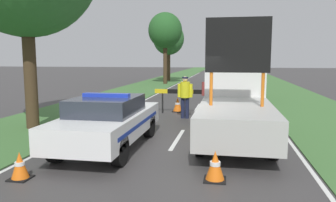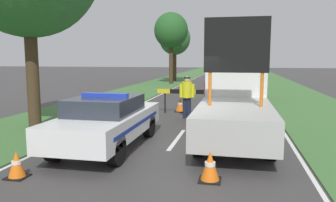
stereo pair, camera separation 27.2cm
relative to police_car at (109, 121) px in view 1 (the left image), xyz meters
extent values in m
plane|color=#3D3A3A|center=(1.71, 0.28, -0.76)|extent=(160.00, 160.00, 0.00)
cube|color=silver|center=(1.71, 1.29, -0.76)|extent=(0.12, 2.59, 0.01)
cube|color=silver|center=(1.71, 7.94, -0.76)|extent=(0.12, 2.59, 0.01)
cube|color=silver|center=(1.71, 14.60, -0.76)|extent=(0.12, 2.59, 0.01)
cube|color=silver|center=(1.71, 21.25, -0.76)|extent=(0.12, 2.59, 0.01)
cube|color=silver|center=(1.71, 27.91, -0.76)|extent=(0.12, 2.59, 0.01)
cube|color=silver|center=(1.71, 34.56, -0.76)|extent=(0.12, 2.59, 0.01)
cube|color=silver|center=(1.71, 41.21, -0.76)|extent=(0.12, 2.59, 0.01)
cube|color=silver|center=(-1.61, 17.26, -0.76)|extent=(0.10, 61.15, 0.01)
cube|color=silver|center=(5.02, 17.26, -0.76)|extent=(0.10, 61.15, 0.01)
cube|color=#427038|center=(-3.78, 20.28, -0.74)|extent=(4.14, 120.00, 0.03)
cube|color=#427038|center=(7.19, 20.28, -0.74)|extent=(4.14, 120.00, 0.03)
cube|color=white|center=(0.00, 0.02, -0.09)|extent=(1.80, 4.59, 0.61)
cube|color=#282D38|center=(0.00, -0.12, 0.44)|extent=(1.59, 2.11, 0.45)
cylinder|color=black|center=(-0.78, 1.44, -0.39)|extent=(0.24, 0.74, 0.74)
cylinder|color=black|center=(0.78, 1.44, -0.39)|extent=(0.24, 0.74, 0.74)
cylinder|color=black|center=(-0.78, -1.41, -0.39)|extent=(0.24, 0.74, 0.74)
cylinder|color=black|center=(0.78, -1.41, -0.39)|extent=(0.24, 0.74, 0.74)
cube|color=#1E38C6|center=(0.00, -0.12, 0.71)|extent=(1.26, 0.24, 0.10)
cube|color=#193399|center=(0.00, 0.02, -0.06)|extent=(1.81, 3.77, 0.10)
cube|color=black|center=(0.00, 2.35, -0.15)|extent=(0.99, 0.08, 0.37)
cube|color=white|center=(3.41, 3.67, 0.47)|extent=(2.01, 1.96, 1.68)
cube|color=#232833|center=(3.41, 4.62, 0.77)|extent=(1.71, 0.04, 0.74)
cube|color=#B2B2AD|center=(3.41, 0.60, 0.02)|extent=(2.01, 4.18, 0.78)
cylinder|color=#D16619|center=(2.74, 0.60, 0.86)|extent=(0.09, 0.09, 0.90)
cylinder|color=#D16619|center=(4.09, 0.60, 0.86)|extent=(0.09, 0.09, 0.90)
cube|color=black|center=(3.41, 0.60, 2.03)|extent=(1.70, 0.12, 1.45)
cylinder|color=black|center=(2.53, 3.67, -0.37)|extent=(0.24, 0.78, 0.78)
cylinder|color=black|center=(4.30, 3.67, -0.37)|extent=(0.24, 0.78, 0.78)
cylinder|color=black|center=(2.53, -0.24, -0.37)|extent=(0.24, 0.78, 0.78)
cylinder|color=black|center=(4.30, -0.24, -0.37)|extent=(0.24, 0.78, 0.78)
cylinder|color=black|center=(0.31, 5.95, -0.31)|extent=(0.07, 0.07, 0.89)
cylinder|color=black|center=(3.08, 5.95, -0.31)|extent=(0.07, 0.07, 0.89)
cube|color=yellow|center=(0.25, 5.95, 0.23)|extent=(0.58, 0.08, 0.19)
cube|color=black|center=(0.83, 5.95, 0.23)|extent=(0.58, 0.08, 0.19)
cube|color=yellow|center=(1.41, 5.95, 0.23)|extent=(0.58, 0.08, 0.19)
cube|color=black|center=(1.98, 5.95, 0.23)|extent=(0.58, 0.08, 0.19)
cube|color=yellow|center=(2.56, 5.95, 0.23)|extent=(0.58, 0.08, 0.19)
cube|color=black|center=(3.14, 5.95, 0.23)|extent=(0.58, 0.08, 0.19)
cylinder|color=#191E38|center=(1.38, 4.83, -0.33)|extent=(0.16, 0.16, 0.86)
cylinder|color=#191E38|center=(1.56, 4.83, -0.33)|extent=(0.16, 0.16, 0.86)
cylinder|color=yellow|center=(1.47, 4.83, 0.42)|extent=(0.39, 0.39, 0.64)
cylinder|color=yellow|center=(1.23, 4.83, 0.39)|extent=(0.13, 0.13, 0.55)
cylinder|color=yellow|center=(1.72, 4.83, 0.39)|extent=(0.13, 0.13, 0.55)
sphere|color=beige|center=(1.47, 4.83, 0.85)|extent=(0.22, 0.22, 0.22)
cylinder|color=#141933|center=(1.47, 4.83, 0.91)|extent=(0.25, 0.25, 0.06)
cylinder|color=brown|center=(2.35, 5.24, -0.31)|extent=(0.17, 0.17, 0.89)
cylinder|color=brown|center=(2.53, 5.24, -0.31)|extent=(0.17, 0.17, 0.89)
cylinder|color=maroon|center=(2.44, 5.24, 0.46)|extent=(0.41, 0.41, 0.67)
cylinder|color=maroon|center=(2.18, 5.24, 0.43)|extent=(0.13, 0.13, 0.57)
cylinder|color=maroon|center=(2.69, 5.24, 0.43)|extent=(0.13, 0.13, 0.57)
sphere|color=tan|center=(2.44, 5.24, 0.91)|extent=(0.23, 0.23, 0.23)
cube|color=black|center=(-0.94, -2.57, -0.74)|extent=(0.41, 0.41, 0.03)
cone|color=orange|center=(-0.94, -2.57, -0.46)|extent=(0.35, 0.35, 0.54)
cylinder|color=white|center=(-0.94, -2.57, -0.43)|extent=(0.20, 0.20, 0.08)
cube|color=black|center=(0.92, 6.44, -0.74)|extent=(0.48, 0.48, 0.03)
cone|color=orange|center=(0.92, 6.44, -0.41)|extent=(0.41, 0.41, 0.64)
cylinder|color=white|center=(0.92, 6.44, -0.38)|extent=(0.23, 0.23, 0.09)
cube|color=black|center=(2.97, -1.93, -0.74)|extent=(0.45, 0.45, 0.03)
cone|color=orange|center=(2.97, -1.93, -0.44)|extent=(0.38, 0.38, 0.59)
cylinder|color=white|center=(2.97, -1.93, -0.41)|extent=(0.21, 0.21, 0.08)
cube|color=black|center=(3.40, 11.77, -0.01)|extent=(1.71, 3.96, 0.76)
cube|color=#282D38|center=(3.40, 11.65, 0.60)|extent=(1.51, 1.82, 0.46)
cylinder|color=black|center=(2.66, 13.00, -0.39)|extent=(0.24, 0.74, 0.74)
cylinder|color=black|center=(4.13, 13.00, -0.39)|extent=(0.24, 0.74, 0.74)
cylinder|color=black|center=(2.66, 10.55, -0.39)|extent=(0.24, 0.74, 0.74)
cylinder|color=black|center=(4.13, 10.55, -0.39)|extent=(0.24, 0.74, 0.74)
cube|color=silver|center=(3.21, 18.44, -0.16)|extent=(1.87, 4.69, 0.56)
cube|color=#282D38|center=(3.21, 18.30, 0.39)|extent=(1.64, 2.16, 0.53)
cylinder|color=black|center=(2.40, 19.89, -0.44)|extent=(0.24, 0.64, 0.64)
cylinder|color=black|center=(4.03, 19.89, -0.44)|extent=(0.24, 0.64, 0.64)
cylinder|color=black|center=(2.40, 16.98, -0.44)|extent=(0.24, 0.64, 0.64)
cylinder|color=black|center=(4.03, 16.98, -0.44)|extent=(0.24, 0.64, 0.64)
cube|color=#B2B2B7|center=(3.28, 24.36, -0.02)|extent=(1.86, 4.45, 0.75)
cube|color=#282D38|center=(3.28, 24.23, 0.58)|extent=(1.64, 2.05, 0.45)
cylinder|color=black|center=(2.47, 25.74, -0.40)|extent=(0.24, 0.73, 0.73)
cylinder|color=black|center=(4.10, 25.74, -0.40)|extent=(0.24, 0.73, 0.73)
cylinder|color=black|center=(2.47, 22.98, -0.40)|extent=(0.24, 0.73, 0.73)
cylinder|color=black|center=(4.10, 22.98, -0.40)|extent=(0.24, 0.73, 0.73)
cylinder|color=#42301E|center=(-3.51, 1.88, 1.19)|extent=(0.43, 0.43, 3.89)
cylinder|color=#42301E|center=(-2.72, 22.39, 1.17)|extent=(0.38, 0.38, 3.86)
ellipsoid|color=#235623|center=(-2.72, 22.39, 4.29)|extent=(3.17, 3.17, 3.33)
cylinder|color=#42301E|center=(-3.18, 26.65, 0.89)|extent=(0.38, 0.38, 3.30)
ellipsoid|color=#2D662D|center=(-3.18, 26.65, 3.79)|extent=(3.32, 3.32, 3.49)
camera|label=1|loc=(3.18, -8.34, 1.69)|focal=35.00mm
camera|label=2|loc=(3.44, -8.29, 1.69)|focal=35.00mm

